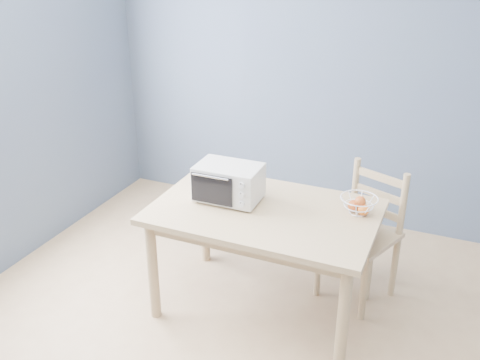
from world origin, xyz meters
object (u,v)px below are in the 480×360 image
at_px(dining_table, 264,223).
at_px(toaster_oven, 226,182).
at_px(dining_chair, 363,236).
at_px(fruit_basket, 359,204).

height_order(dining_table, toaster_oven, toaster_oven).
bearing_deg(dining_chair, toaster_oven, -132.94).
distance_m(toaster_oven, dining_chair, 1.01).
distance_m(dining_table, fruit_basket, 0.60).
xyz_separation_m(toaster_oven, fruit_basket, (0.83, 0.15, -0.07)).
height_order(toaster_oven, dining_chair, toaster_oven).
height_order(dining_table, fruit_basket, fruit_basket).
height_order(toaster_oven, fruit_basket, toaster_oven).
bearing_deg(fruit_basket, toaster_oven, -169.51).
xyz_separation_m(dining_table, dining_chair, (0.56, 0.42, -0.19)).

